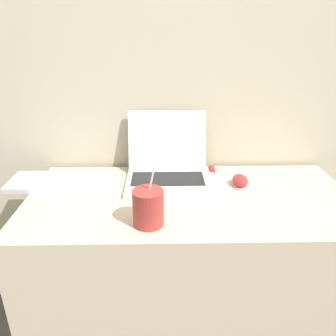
{
  "coord_description": "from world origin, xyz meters",
  "views": [
    {
      "loc": [
        -0.1,
        -0.78,
        1.32
      ],
      "look_at": [
        -0.08,
        0.34,
        0.84
      ],
      "focal_mm": 35.0,
      "sensor_mm": 36.0,
      "label": 1
    }
  ],
  "objects": [
    {
      "name": "wall_back",
      "position": [
        0.0,
        0.62,
        1.25
      ],
      "size": [
        7.0,
        0.04,
        2.5
      ],
      "color": "#BCB299",
      "rests_on": "ground_plane"
    },
    {
      "name": "desk",
      "position": [
        0.0,
        0.29,
        0.37
      ],
      "size": [
        1.2,
        0.58,
        0.75
      ],
      "color": "beige",
      "rests_on": "ground_plane"
    },
    {
      "name": "laptop",
      "position": [
        -0.08,
        0.44,
        0.81
      ],
      "size": [
        0.33,
        0.31,
        0.26
      ],
      "color": "silver",
      "rests_on": "desk"
    },
    {
      "name": "drink_cup",
      "position": [
        -0.15,
        0.11,
        0.81
      ],
      "size": [
        0.1,
        0.1,
        0.2
      ],
      "color": "#9E332D",
      "rests_on": "desk"
    },
    {
      "name": "computer_mouse",
      "position": [
        0.2,
        0.38,
        0.77
      ],
      "size": [
        0.06,
        0.09,
        0.04
      ],
      "color": "#B2B2B7",
      "rests_on": "desk"
    },
    {
      "name": "external_keyboard",
      "position": [
        -0.52,
        0.41,
        0.76
      ],
      "size": [
        0.38,
        0.17,
        0.02
      ],
      "color": "silver",
      "rests_on": "desk"
    },
    {
      "name": "usb_stick",
      "position": [
        0.12,
        0.54,
        0.75
      ],
      "size": [
        0.02,
        0.06,
        0.01
      ],
      "color": "#B2261E",
      "rests_on": "desk"
    }
  ]
}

